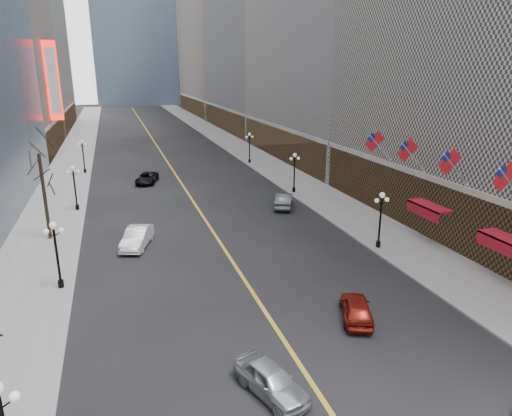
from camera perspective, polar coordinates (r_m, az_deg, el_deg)
sidewalk_east at (r=74.13m, az=-0.06°, el=6.32°), size 6.00×230.00×0.15m
sidewalk_west at (r=71.16m, az=-22.20°, el=4.61°), size 6.00×230.00×0.15m
lane_line at (r=81.09m, az=-11.77°, el=6.85°), size 0.25×200.00×0.02m
bldg_east_c at (r=112.51m, az=2.37°, el=22.28°), size 26.60×40.60×48.80m
bldg_east_d at (r=154.21m, az=-3.46°, el=23.44°), size 26.60×46.60×62.80m
streetlamp_east_1 at (r=37.05m, az=15.32°, el=-0.75°), size 1.26×0.44×4.52m
streetlamp_east_2 at (r=52.53m, az=4.83°, el=4.95°), size 1.26×0.44×4.52m
streetlamp_east_3 at (r=69.24m, az=-0.82°, el=7.94°), size 1.26×0.44×4.52m
streetlamp_west_1 at (r=31.75m, az=-23.72°, el=-4.61°), size 1.26×0.44×4.52m
streetlamp_west_2 at (r=48.94m, az=-21.75°, el=2.90°), size 1.26×0.44×4.52m
streetlamp_west_3 at (r=66.56m, az=-20.81°, el=6.47°), size 1.26×0.44×4.52m
flag_2 at (r=32.20m, az=28.89°, el=3.18°), size 2.87×0.12×2.87m
flag_3 at (r=35.74m, az=23.23°, el=5.10°), size 2.87×0.12×2.87m
flag_4 at (r=39.59m, az=18.60°, el=6.63°), size 2.87×0.12×2.87m
flag_5 at (r=43.68m, az=14.79°, el=7.86°), size 2.87×0.12×2.87m
awning_b at (r=33.86m, az=28.82°, el=-3.68°), size 1.40×4.00×0.93m
awning_c at (r=39.43m, az=20.63°, el=0.09°), size 1.40×4.00×0.93m
theatre_marquee at (r=79.97m, az=-24.05°, el=14.29°), size 2.00×0.55×12.00m
tree_west_far at (r=40.67m, az=-25.33°, el=4.63°), size 3.60×3.60×7.92m
car_nb_near at (r=21.45m, az=1.93°, el=-20.71°), size 2.91×4.38×1.39m
car_nb_mid at (r=38.09m, az=-14.64°, el=-3.57°), size 3.10×5.06×1.57m
car_nb_far at (r=59.05m, az=-13.47°, el=3.67°), size 3.52×5.27×1.34m
car_sb_mid at (r=27.32m, az=12.44°, el=-12.16°), size 3.00×4.32×1.37m
car_sb_far at (r=47.32m, az=3.51°, el=0.96°), size 3.41×4.89×1.53m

